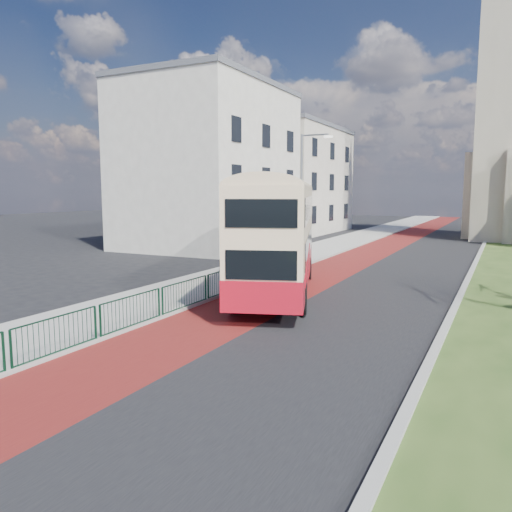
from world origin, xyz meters
The scene contains 11 objects.
ground centered at (0.00, 0.00, 0.00)m, with size 160.00×160.00×0.00m, color black.
road_carriageway centered at (1.50, 20.00, 0.01)m, with size 9.00×120.00×0.01m, color black.
bus_lane centered at (-1.20, 20.00, 0.01)m, with size 3.40×120.00×0.01m, color #591414.
pavement_west centered at (-5.00, 20.00, 0.06)m, with size 4.00×120.00×0.12m, color gray.
kerb_west centered at (-3.00, 20.00, 0.07)m, with size 0.25×120.00×0.13m, color #999993.
kerb_east centered at (6.10, 22.00, 0.07)m, with size 0.25×80.00×0.13m, color #999993.
pedestrian_railing centered at (-2.95, 4.00, 0.55)m, with size 0.07×24.00×1.12m.
street_block_near centered at (-14.00, 22.00, 6.51)m, with size 10.30×14.30×13.00m.
street_block_far centered at (-14.00, 38.00, 5.76)m, with size 10.30×16.30×11.50m.
streetlamp centered at (-4.35, 18.00, 4.59)m, with size 2.13×0.18×8.00m.
bus centered at (-1.07, 6.62, 2.76)m, with size 6.32×11.80×4.83m.
Camera 1 is at (7.66, -12.81, 4.43)m, focal length 35.00 mm.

